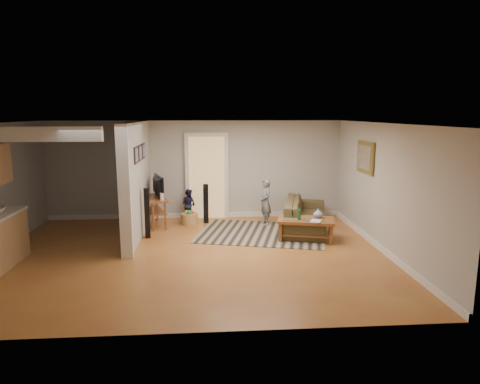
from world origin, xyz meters
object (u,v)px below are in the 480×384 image
at_px(sofa, 305,228).
at_px(speaker_right, 206,204).
at_px(coffee_table, 307,223).
at_px(speaker_left, 147,213).
at_px(toy_basket, 190,218).
at_px(child, 265,225).
at_px(tv_console, 155,200).
at_px(toddler, 189,220).

distance_m(sofa, speaker_right, 2.48).
height_order(coffee_table, speaker_left, speaker_left).
bearing_deg(coffee_table, sofa, 79.13).
relative_size(sofa, speaker_right, 2.38).
xyz_separation_m(toy_basket, child, (1.85, -0.18, -0.15)).
xyz_separation_m(sofa, coffee_table, (-0.17, -0.88, 0.36)).
height_order(tv_console, speaker_right, speaker_right).
bearing_deg(tv_console, speaker_left, -111.49).
bearing_deg(sofa, coffee_table, -176.76).
bearing_deg(child, speaker_right, -112.65).
bearing_deg(speaker_right, sofa, -39.32).
distance_m(speaker_left, toy_basket, 1.45).
relative_size(tv_console, child, 1.06).
height_order(toy_basket, toddler, toddler).
relative_size(coffee_table, child, 1.17).
bearing_deg(speaker_right, toy_basket, 169.58).
xyz_separation_m(coffee_table, toy_basket, (-2.57, 1.49, -0.21)).
relative_size(sofa, toy_basket, 5.69).
relative_size(tv_console, speaker_right, 1.22).
height_order(speaker_left, toy_basket, speaker_left).
relative_size(sofa, speaker_left, 2.11).
relative_size(toy_basket, toddler, 0.51).
bearing_deg(toy_basket, coffee_table, -30.18).
height_order(speaker_right, toy_basket, speaker_right).
xyz_separation_m(sofa, toddler, (-2.77, 1.01, 0.00)).
xyz_separation_m(speaker_left, toddler, (0.83, 1.50, -0.55)).
xyz_separation_m(speaker_left, toy_basket, (0.86, 1.10, -0.40)).
height_order(tv_console, toddler, tv_console).
xyz_separation_m(coffee_table, speaker_right, (-2.16, 1.58, 0.13)).
bearing_deg(tv_console, child, -19.66).
bearing_deg(toddler, speaker_right, -179.73).
xyz_separation_m(tv_console, toy_basket, (0.80, 0.10, -0.49)).
height_order(sofa, toddler, toddler).
distance_m(speaker_left, toddler, 1.80).
relative_size(sofa, coffee_table, 1.77).
bearing_deg(toy_basket, toddler, 94.64).
distance_m(tv_console, toddler, 1.12).
bearing_deg(sofa, speaker_right, 87.49).
bearing_deg(coffee_table, speaker_left, 173.45).
distance_m(coffee_table, speaker_left, 3.46).
bearing_deg(speaker_left, toddler, 49.42).
relative_size(child, toddler, 1.40).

